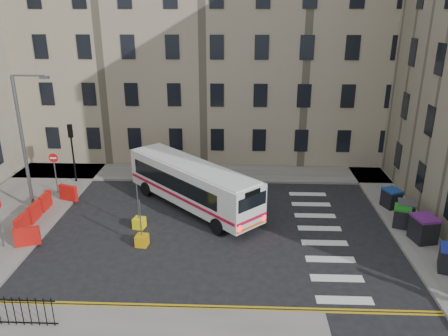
# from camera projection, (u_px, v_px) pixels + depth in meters

# --- Properties ---
(ground) EXTENTS (120.00, 120.00, 0.00)m
(ground) POSITION_uv_depth(u_px,v_px,m) (248.00, 230.00, 24.19)
(ground) COLOR black
(ground) RESTS_ON ground
(pavement_north) EXTENTS (36.00, 3.20, 0.15)m
(pavement_north) POSITION_uv_depth(u_px,v_px,m) (166.00, 173.00, 32.45)
(pavement_north) COLOR slate
(pavement_north) RESTS_ON ground
(pavement_east) EXTENTS (2.40, 26.00, 0.15)m
(pavement_east) POSITION_uv_depth(u_px,v_px,m) (390.00, 202.00, 27.58)
(pavement_east) COLOR slate
(pavement_east) RESTS_ON ground
(pavement_west) EXTENTS (6.00, 22.00, 0.15)m
(pavement_west) POSITION_uv_depth(u_px,v_px,m) (10.00, 217.00, 25.62)
(pavement_west) COLOR slate
(pavement_west) RESTS_ON ground
(terrace_north) EXTENTS (38.30, 10.80, 17.20)m
(terrace_north) POSITION_uv_depth(u_px,v_px,m) (163.00, 46.00, 36.02)
(terrace_north) COLOR gray
(terrace_north) RESTS_ON ground
(traffic_light_nw) EXTENTS (0.28, 0.22, 4.10)m
(traffic_light_nw) POSITION_uv_depth(u_px,v_px,m) (72.00, 144.00, 29.74)
(traffic_light_nw) COLOR black
(traffic_light_nw) RESTS_ON pavement_west
(streetlamp) EXTENTS (0.50, 0.22, 8.14)m
(streetlamp) POSITION_uv_depth(u_px,v_px,m) (23.00, 142.00, 25.05)
(streetlamp) COLOR #595B5E
(streetlamp) RESTS_ON pavement_west
(no_entry_north) EXTENTS (0.60, 0.08, 3.00)m
(no_entry_north) POSITION_uv_depth(u_px,v_px,m) (54.00, 165.00, 28.16)
(no_entry_north) COLOR #595B5E
(no_entry_north) RESTS_ON pavement_west
(roadworks_barriers) EXTENTS (1.66, 6.26, 1.00)m
(roadworks_barriers) POSITION_uv_depth(u_px,v_px,m) (41.00, 212.00, 24.88)
(roadworks_barriers) COLOR red
(roadworks_barriers) RESTS_ON pavement_west
(bus) EXTENTS (8.78, 8.89, 2.78)m
(bus) POSITION_uv_depth(u_px,v_px,m) (192.00, 183.00, 26.50)
(bus) COLOR white
(bus) RESTS_ON ground
(wheelie_bin_b) EXTENTS (1.33, 1.46, 1.38)m
(wheelie_bin_b) POSITION_uv_depth(u_px,v_px,m) (424.00, 229.00, 22.62)
(wheelie_bin_b) COLOR black
(wheelie_bin_b) RESTS_ON pavement_east
(wheelie_bin_c) EXTENTS (1.22, 1.30, 1.15)m
(wheelie_bin_c) POSITION_uv_depth(u_px,v_px,m) (402.00, 216.00, 24.20)
(wheelie_bin_c) COLOR black
(wheelie_bin_c) RESTS_ON pavement_east
(wheelie_bin_d) EXTENTS (1.21, 1.30, 1.19)m
(wheelie_bin_d) POSITION_uv_depth(u_px,v_px,m) (406.00, 211.00, 24.74)
(wheelie_bin_d) COLOR black
(wheelie_bin_d) RESTS_ON pavement_east
(wheelie_bin_e) EXTENTS (1.22, 1.29, 1.15)m
(wheelie_bin_e) POSITION_uv_depth(u_px,v_px,m) (391.00, 198.00, 26.53)
(wheelie_bin_e) COLOR black
(wheelie_bin_e) RESTS_ON pavement_east
(bollard_yellow) EXTENTS (0.72, 0.72, 0.60)m
(bollard_yellow) POSITION_uv_depth(u_px,v_px,m) (139.00, 223.00, 24.39)
(bollard_yellow) COLOR yellow
(bollard_yellow) RESTS_ON ground
(bollard_chevron) EXTENTS (0.67, 0.67, 0.60)m
(bollard_chevron) POSITION_uv_depth(u_px,v_px,m) (142.00, 240.00, 22.56)
(bollard_chevron) COLOR #CE980C
(bollard_chevron) RESTS_ON ground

